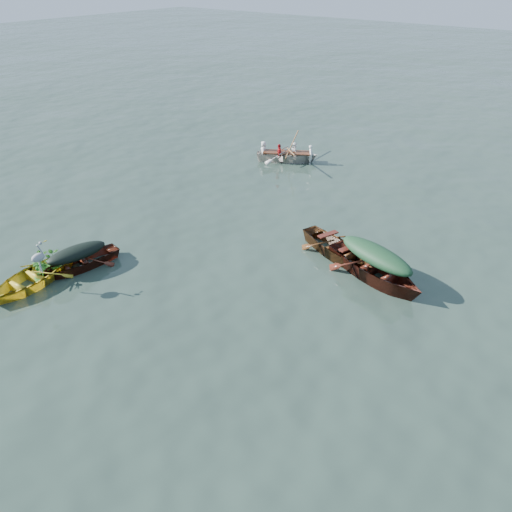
# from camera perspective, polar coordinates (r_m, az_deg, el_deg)

# --- Properties ---
(ground) EXTENTS (140.00, 140.00, 0.00)m
(ground) POSITION_cam_1_polar(r_m,az_deg,el_deg) (13.69, -10.96, -6.21)
(ground) COLOR #2C3E34
(ground) RESTS_ON ground
(yellow_dinghy) EXTENTS (1.91, 3.54, 0.92)m
(yellow_dinghy) POSITION_cam_1_polar(r_m,az_deg,el_deg) (15.83, -24.21, -3.07)
(yellow_dinghy) COLOR yellow
(yellow_dinghy) RESTS_ON ground
(dark_covered_boat) EXTENTS (1.78, 3.48, 0.80)m
(dark_covered_boat) POSITION_cam_1_polar(r_m,az_deg,el_deg) (16.14, -19.49, -1.32)
(dark_covered_boat) COLOR #552214
(dark_covered_boat) RESTS_ON ground
(green_tarp_boat) EXTENTS (4.90, 2.72, 1.11)m
(green_tarp_boat) POSITION_cam_1_polar(r_m,az_deg,el_deg) (15.12, 13.21, -2.56)
(green_tarp_boat) COLOR #531E13
(green_tarp_boat) RESTS_ON ground
(open_wooden_boat) EXTENTS (4.40, 2.64, 0.97)m
(open_wooden_boat) POSITION_cam_1_polar(r_m,az_deg,el_deg) (15.98, 9.23, -0.13)
(open_wooden_boat) COLOR #522F14
(open_wooden_boat) RESTS_ON ground
(rowed_boat) EXTENTS (3.95, 3.04, 0.91)m
(rowed_boat) POSITION_cam_1_polar(r_m,az_deg,el_deg) (23.65, 3.52, 10.72)
(rowed_boat) COLOR beige
(rowed_boat) RESTS_ON ground
(dark_tarp_cover) EXTENTS (0.98, 1.91, 0.40)m
(dark_tarp_cover) POSITION_cam_1_polar(r_m,az_deg,el_deg) (15.85, -19.86, 0.52)
(dark_tarp_cover) COLOR black
(dark_tarp_cover) RESTS_ON dark_covered_boat
(green_tarp_cover) EXTENTS (2.69, 1.50, 0.52)m
(green_tarp_cover) POSITION_cam_1_polar(r_m,az_deg,el_deg) (14.70, 13.58, 0.10)
(green_tarp_cover) COLOR #173923
(green_tarp_cover) RESTS_ON green_tarp_boat
(thwart_benches) EXTENTS (2.24, 1.45, 0.04)m
(thwart_benches) POSITION_cam_1_polar(r_m,az_deg,el_deg) (15.73, 9.39, 1.45)
(thwart_benches) COLOR #451710
(thwart_benches) RESTS_ON open_wooden_boat
(heron) EXTENTS (0.33, 0.44, 0.92)m
(heron) POSITION_cam_1_polar(r_m,az_deg,el_deg) (14.99, -23.52, -0.68)
(heron) COLOR #A0A2A9
(heron) RESTS_ON yellow_dinghy
(dinghy_weeds) EXTENTS (0.82, 0.99, 0.60)m
(dinghy_weeds) POSITION_cam_1_polar(r_m,az_deg,el_deg) (15.69, -23.21, 0.15)
(dinghy_weeds) COLOR #2C6119
(dinghy_weeds) RESTS_ON yellow_dinghy
(rowers) EXTENTS (2.89, 2.33, 0.76)m
(rowers) POSITION_cam_1_polar(r_m,az_deg,el_deg) (23.38, 3.59, 12.65)
(rowers) COLOR white
(rowers) RESTS_ON rowed_boat
(oars) EXTENTS (1.87, 2.53, 0.06)m
(oars) POSITION_cam_1_polar(r_m,az_deg,el_deg) (23.49, 3.56, 11.84)
(oars) COLOR brown
(oars) RESTS_ON rowed_boat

